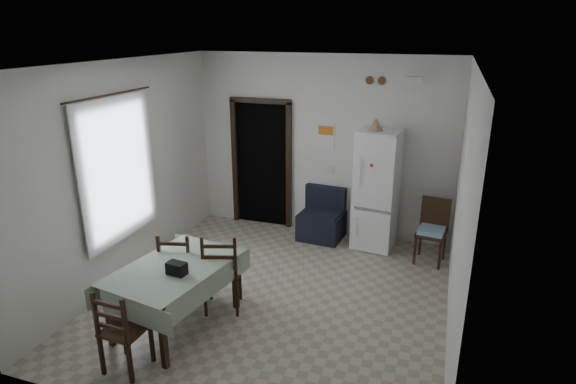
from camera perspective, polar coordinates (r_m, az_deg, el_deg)
The scene contains 25 objects.
ground at distance 6.32m, azimuth -1.48°, elevation -12.20°, with size 4.50×4.50×0.00m, color #A79F89.
ceiling at distance 5.42m, azimuth -1.75°, elevation 15.03°, with size 4.20×4.50×0.02m, color white, non-canonical shape.
wall_back at distance 7.78m, azimuth 4.13°, elevation 5.39°, with size 4.20×0.02×2.90m, color silver, non-canonical shape.
wall_front at distance 3.85m, azimuth -13.37°, elevation -9.88°, with size 4.20×0.02×2.90m, color silver, non-canonical shape.
wall_left at distance 6.70m, azimuth -18.74°, elevation 2.16°, with size 0.02×4.50×2.90m, color silver, non-canonical shape.
wall_right at distance 5.40m, azimuth 19.85°, elevation -1.95°, with size 0.02×4.50×2.90m, color silver, non-canonical shape.
doorway at distance 8.37m, azimuth -2.56°, elevation 3.65°, with size 1.06×0.52×2.22m.
window_recess at distance 6.55m, azimuth -20.21°, elevation 2.54°, with size 0.10×1.20×1.60m, color silver.
curtain at distance 6.48m, azimuth -19.45°, elevation 2.47°, with size 0.02×1.45×1.85m, color silver.
curtain_rod at distance 6.29m, azimuth -20.33°, elevation 10.78°, with size 0.02×0.02×1.60m, color black.
calendar at distance 7.71m, azimuth 4.50°, elevation 6.56°, with size 0.28×0.02×0.40m, color white.
calendar_image at distance 7.69m, azimuth 4.51°, elevation 7.28°, with size 0.24×0.01×0.14m, color orange.
light_switch at distance 7.82m, azimuth 5.11°, elevation 2.78°, with size 0.08×0.02×0.12m, color beige.
vent_left at distance 7.44m, azimuth 9.66°, elevation 12.92°, with size 0.12×0.12×0.03m, color #533521.
vent_right at distance 7.41m, azimuth 11.07°, elevation 12.82°, with size 0.12×0.12×0.03m, color #533521.
emergency_light at distance 7.34m, azimuth 14.77°, elevation 12.73°, with size 0.25×0.07×0.09m, color white.
fridge at distance 7.45m, azimuth 10.46°, elevation 0.25°, with size 0.60×0.60×1.84m, color white, non-canonical shape.
tan_cone at distance 7.17m, azimuth 10.36°, elevation 7.93°, with size 0.22×0.22×0.18m, color tan.
navy_seat at distance 7.77m, azimuth 4.01°, elevation -2.69°, with size 0.67×0.65×0.81m, color black, non-canonical shape.
corner_chair at distance 7.25m, azimuth 16.63°, elevation -4.60°, with size 0.41×0.41×0.94m, color black, non-canonical shape.
dining_table at distance 5.72m, azimuth -13.11°, elevation -11.95°, with size 0.96×1.46×0.76m, color #95A78F, non-canonical shape.
black_bag at distance 5.34m, azimuth -13.05°, elevation -8.81°, with size 0.21×0.13×0.14m, color black.
dining_chair_far_left at distance 6.15m, azimuth -12.76°, elevation -8.53°, with size 0.41×0.41×0.96m, color black, non-canonical shape.
dining_chair_far_right at distance 5.89m, azimuth -7.80°, elevation -9.19°, with size 0.44×0.44×1.02m, color black, non-canonical shape.
dining_chair_near_head at distance 5.17m, azimuth -18.81°, elevation -15.07°, with size 0.40×0.40×0.93m, color black, non-canonical shape.
Camera 1 is at (1.87, -5.07, 3.28)m, focal length 30.00 mm.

